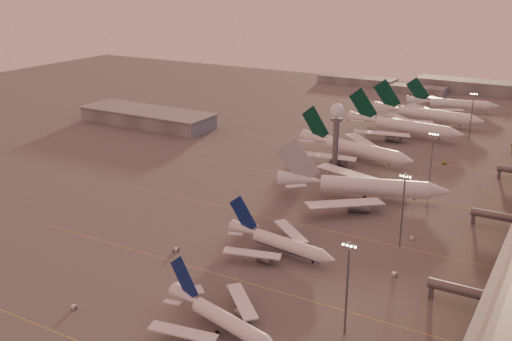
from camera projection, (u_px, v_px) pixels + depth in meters
The scene contains 23 objects.
ground at pixel (159, 277), 175.18m from camera, with size 700.00×700.00×0.00m, color #5C5959.
taxiway_markings at pixel (330, 229), 207.03m from camera, with size 180.00×185.25×0.02m.
hangar at pixel (147, 117), 345.40m from camera, with size 82.00×27.00×8.50m.
radar_tower at pixel (336, 123), 264.68m from camera, with size 6.40×6.40×31.10m.
mast_a at pixel (347, 285), 143.42m from camera, with size 3.60×0.56×25.00m.
mast_b at pixel (403, 207), 190.02m from camera, with size 3.60×0.56×25.00m.
mast_c at pixel (431, 159), 237.55m from camera, with size 3.60×0.56×25.00m.
mast_d at pixel (472, 114), 312.43m from camera, with size 3.60×0.56×25.00m.
distant_horizon at pixel (440, 86), 439.79m from camera, with size 165.00×37.50×9.00m.
narrowbody_near at pixel (222, 321), 147.81m from camera, with size 38.26×30.14×15.25m.
narrowbody_mid at pixel (280, 245), 188.27m from camera, with size 40.49×32.11×15.87m.
widebody_white at pixel (362, 190), 232.50m from camera, with size 64.68×51.02×23.57m.
greentail_a at pixel (355, 152), 281.30m from camera, with size 61.11×48.86×22.46m.
greentail_b at pixel (404, 129), 319.93m from camera, with size 65.28×52.51×23.72m.
greentail_c at pixel (427, 117), 345.62m from camera, with size 65.71×52.95×23.86m.
greentail_d at pixel (452, 106), 376.00m from camera, with size 56.34×45.00×20.78m.
gsv_truck_a at pixel (75, 305), 158.16m from camera, with size 6.03×2.98×2.33m.
gsv_tug_mid at pixel (176, 250), 190.81m from camera, with size 3.91×4.66×1.15m.
gsv_truck_b at pixel (396, 273), 175.01m from camera, with size 6.24×2.61×2.47m.
gsv_truck_c at pixel (243, 213), 218.32m from camera, with size 4.82×4.61×1.98m.
gsv_catering_b at pixel (413, 234), 198.39m from camera, with size 5.92×4.19×4.45m.
gsv_tug_far at pixel (348, 185), 247.55m from camera, with size 3.48×4.11×1.01m.
gsv_tug_hangar at pixel (445, 163), 275.80m from camera, with size 4.09×3.49×1.00m.
Camera 1 is at (102.30, -121.07, 85.72)m, focal length 42.00 mm.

